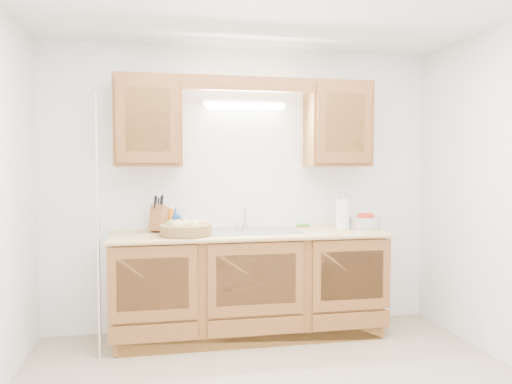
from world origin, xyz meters
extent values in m
cube|color=white|center=(0.00, 1.50, 1.25)|extent=(3.50, 0.02, 2.50)
cube|color=white|center=(0.00, -1.50, 1.25)|extent=(3.50, 0.02, 2.50)
cube|color=brown|center=(0.00, 1.20, 0.44)|extent=(2.20, 0.60, 0.86)
cube|color=tan|center=(0.00, 1.19, 0.88)|extent=(2.30, 0.63, 0.04)
cube|color=brown|center=(-0.83, 1.33, 1.83)|extent=(0.55, 0.33, 0.75)
cube|color=brown|center=(0.83, 1.33, 1.83)|extent=(0.55, 0.33, 0.75)
cube|color=brown|center=(0.00, 1.19, 2.14)|extent=(2.20, 0.05, 0.12)
cylinder|color=white|center=(0.00, 1.40, 1.98)|extent=(0.70, 0.05, 0.05)
cube|color=white|center=(0.00, 1.43, 2.01)|extent=(0.76, 0.06, 0.05)
cube|color=#9E9EA3|center=(0.00, 1.21, 0.90)|extent=(0.84, 0.46, 0.01)
cube|color=#9E9EA3|center=(-0.21, 1.21, 0.82)|extent=(0.39, 0.40, 0.16)
cube|color=#9E9EA3|center=(0.21, 1.21, 0.82)|extent=(0.39, 0.40, 0.16)
cylinder|color=silver|center=(0.00, 1.41, 0.92)|extent=(0.06, 0.06, 0.04)
cylinder|color=silver|center=(0.00, 1.41, 1.00)|extent=(0.02, 0.02, 0.16)
cylinder|color=silver|center=(0.00, 1.35, 1.09)|extent=(0.02, 0.12, 0.02)
cylinder|color=white|center=(0.12, 1.41, 0.96)|extent=(0.03, 0.03, 0.12)
cylinder|color=silver|center=(-1.20, 0.94, 1.00)|extent=(0.03, 0.03, 2.00)
cube|color=white|center=(0.95, 1.49, 1.15)|extent=(0.08, 0.01, 0.12)
cylinder|color=olive|center=(-0.54, 1.06, 0.95)|extent=(0.52, 0.52, 0.08)
sphere|color=#D8C67F|center=(-0.61, 1.01, 0.98)|extent=(0.10, 0.10, 0.10)
sphere|color=#D8C67F|center=(-0.48, 1.00, 0.98)|extent=(0.10, 0.10, 0.10)
sphere|color=tan|center=(-0.44, 1.11, 0.98)|extent=(0.10, 0.10, 0.10)
sphere|color=red|center=(-0.56, 1.13, 0.98)|extent=(0.09, 0.09, 0.09)
sphere|color=#72A53F|center=(-0.65, 1.09, 0.98)|extent=(0.09, 0.09, 0.09)
sphere|color=#D8C67F|center=(-0.54, 1.05, 0.98)|extent=(0.10, 0.10, 0.10)
sphere|color=red|center=(-0.51, 1.16, 0.98)|extent=(0.09, 0.09, 0.09)
cube|color=brown|center=(-0.75, 1.33, 1.01)|extent=(0.17, 0.21, 0.25)
cylinder|color=black|center=(-0.78, 1.31, 1.14)|extent=(0.03, 0.04, 0.09)
cylinder|color=black|center=(-0.75, 1.31, 1.15)|extent=(0.03, 0.04, 0.09)
cylinder|color=black|center=(-0.72, 1.31, 1.15)|extent=(0.03, 0.04, 0.09)
cylinder|color=black|center=(-0.77, 1.35, 1.15)|extent=(0.03, 0.04, 0.09)
cylinder|color=black|center=(-0.73, 1.35, 1.16)|extent=(0.03, 0.04, 0.09)
cylinder|color=black|center=(-0.78, 1.38, 1.16)|extent=(0.03, 0.04, 0.09)
cylinder|color=black|center=(-0.72, 1.38, 1.17)|extent=(0.03, 0.04, 0.09)
cylinder|color=orange|center=(-0.66, 1.43, 0.99)|extent=(0.07, 0.07, 0.19)
cylinder|color=white|center=(-0.66, 1.43, 1.09)|extent=(0.07, 0.07, 0.01)
imported|color=#2251AA|center=(-0.61, 1.44, 0.99)|extent=(0.10, 0.10, 0.18)
cube|color=#CC333F|center=(0.54, 1.44, 0.90)|extent=(0.12, 0.08, 0.01)
cube|color=green|center=(0.54, 1.44, 0.91)|extent=(0.12, 0.08, 0.02)
cylinder|color=silver|center=(0.83, 1.19, 0.91)|extent=(0.15, 0.15, 0.01)
cylinder|color=silver|center=(0.83, 1.19, 1.05)|extent=(0.02, 0.02, 0.30)
cylinder|color=white|center=(0.83, 1.19, 1.04)|extent=(0.14, 0.14, 0.25)
sphere|color=silver|center=(0.83, 1.19, 1.20)|extent=(0.02, 0.02, 0.02)
cylinder|color=silver|center=(1.03, 1.17, 0.95)|extent=(0.28, 0.28, 0.11)
sphere|color=red|center=(1.00, 1.17, 1.01)|extent=(0.08, 0.08, 0.08)
sphere|color=red|center=(1.06, 1.20, 1.01)|extent=(0.08, 0.08, 0.08)
sphere|color=red|center=(1.03, 1.14, 1.01)|extent=(0.08, 0.08, 0.08)
sphere|color=red|center=(1.07, 1.15, 1.01)|extent=(0.08, 0.08, 0.08)
camera|label=1|loc=(-0.75, -2.93, 1.46)|focal=35.00mm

